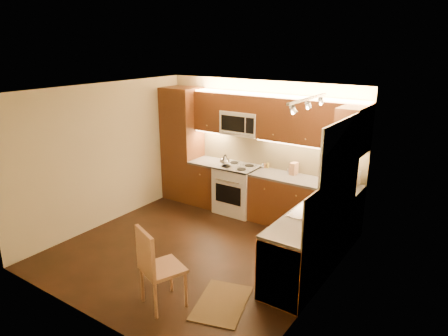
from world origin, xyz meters
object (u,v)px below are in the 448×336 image
Objects in this scene: dining_chair at (163,266)px; sink at (316,205)px; kettle at (225,160)px; knife_block at (294,169)px; microwave at (242,123)px; soap_bottle at (335,197)px; toaster_oven at (344,177)px; stove at (238,189)px.

sink is at bearing 79.68° from dining_chair.
kettle is 1.31m from knife_block.
microwave is at bearing 147.79° from sink.
soap_bottle is (2.13, -0.85, -0.72)m from microwave.
kettle is at bearing -154.36° from toaster_oven.
kettle is at bearing -163.35° from knife_block.
toaster_oven is at bearing 113.71° from soap_bottle.
sink is at bearing -32.21° from microwave.
stove is at bearing 20.66° from kettle.
kettle reaches higher than knife_block.
dining_chair is (-1.16, -3.14, -0.50)m from toaster_oven.
sink is 0.43m from soap_bottle.
sink is 2.43m from kettle.
microwave is 0.77m from kettle.
toaster_oven is at bearing 91.47° from sink.
knife_block is at bearing 153.37° from soap_bottle.
microwave is 3.81× the size of soap_bottle.
stove is 4.61× the size of soap_bottle.
toaster_oven is at bearing 4.46° from stove.
toaster_oven is (1.97, 0.02, -0.69)m from microwave.
soap_bottle is at bearing -18.52° from stove.
sink is 3.90× the size of kettle.
soap_bottle is at bearing 73.07° from sink.
knife_block reaches higher than dining_chair.
stove is 2.18× the size of toaster_oven.
microwave reaches higher than soap_bottle.
kettle is at bearing -129.41° from microwave.
toaster_oven is at bearing 1.61° from knife_block.
kettle is 0.21× the size of dining_chair.
sink is at bearing -29.36° from stove.
stove is 2.05m from toaster_oven.
knife_block is (-0.94, 1.30, 0.03)m from sink.
microwave is 0.72× the size of dining_chair.
knife_block is 1.39m from soap_bottle.
knife_block reaches higher than stove.
microwave is 1.28m from knife_block.
soap_bottle is (2.13, -0.71, 0.54)m from stove.
knife_block reaches higher than sink.
knife_block is 0.21× the size of dining_chair.
toaster_oven reaches higher than knife_block.
dining_chair is at bearing -106.85° from soap_bottle.
stove is 3.09m from dining_chair.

